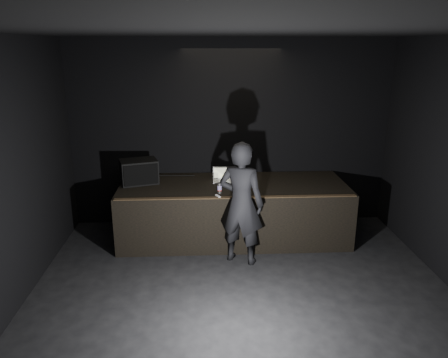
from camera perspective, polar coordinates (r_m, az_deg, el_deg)
name	(u,v)px	position (r m, az deg, el deg)	size (l,w,h in m)	color
ground	(248,328)	(5.72, 3.20, -18.87)	(7.00, 7.00, 0.00)	black
room_walls	(251,171)	(4.82, 3.60, 0.99)	(6.10, 7.10, 3.52)	black
stage_riser	(233,211)	(7.88, 1.21, -4.14)	(4.00, 1.50, 1.00)	black
riser_lip	(236,197)	(7.05, 1.64, -2.40)	(3.92, 0.10, 0.01)	brown
stage_monitor	(139,172)	(7.87, -11.04, 0.96)	(0.73, 0.62, 0.42)	black
cable	(173,176)	(8.26, -6.64, 0.46)	(0.02, 0.02, 0.80)	black
laptop	(222,177)	(7.91, -0.22, 0.23)	(0.34, 0.31, 0.23)	silver
beer_can	(220,188)	(7.23, -0.59, -1.18)	(0.07, 0.07, 0.18)	silver
plastic_cup	(227,175)	(8.07, 0.44, 0.54)	(0.09, 0.09, 0.11)	white
wii_remote	(218,196)	(7.08, -0.82, -2.24)	(0.03, 0.14, 0.03)	white
person	(241,203)	(6.83, 2.25, -3.20)	(0.72, 0.47, 1.98)	black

